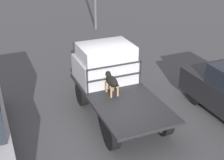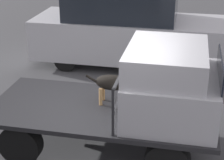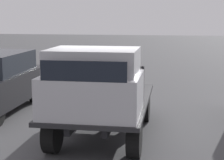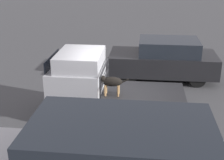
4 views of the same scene
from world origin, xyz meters
name	(u,v)px [view 2 (image 2 of 4)]	position (x,y,z in m)	size (l,w,h in m)	color
ground_plane	(103,145)	(0.00, 0.00, 0.00)	(80.00, 80.00, 0.00)	#474749
flatbed_truck	(102,118)	(0.00, 0.00, 0.57)	(3.91, 1.87, 0.78)	black
truck_cab	(170,84)	(1.14, 0.00, 1.34)	(1.46, 1.75, 1.18)	#B7B7BC
truck_headboard	(124,82)	(0.38, 0.00, 1.30)	(0.04, 1.75, 0.79)	#232326
dog	(115,83)	(0.20, 0.19, 1.19)	(0.95, 0.27, 0.66)	#9E7547
parked_pickup_far	(128,29)	(-0.25, 4.13, 1.01)	(5.25, 1.90, 2.08)	black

